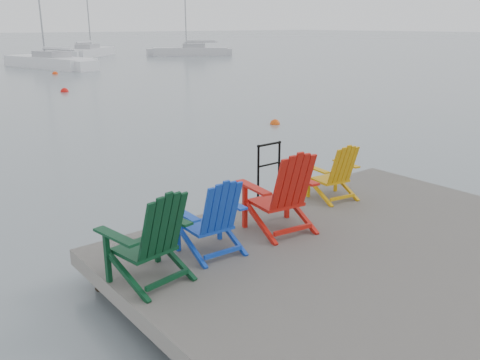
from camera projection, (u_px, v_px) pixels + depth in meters
ground at (382, 289)px, 6.35m from camera, size 400.00×400.00×0.00m
dock at (385, 264)px, 6.25m from camera, size 6.00×5.00×1.40m
handrail at (269, 165)px, 8.03m from camera, size 0.48×0.04×0.90m
chair_green at (151, 236)px, 5.36m from camera, size 0.93×0.88×1.06m
chair_blue at (213, 216)px, 6.05m from camera, size 0.80×0.75×0.97m
chair_red at (283, 191)px, 6.69m from camera, size 0.98×0.92×1.13m
chair_yellow at (335, 172)px, 7.98m from camera, size 0.79×0.74×0.91m
sailboat_near at (49, 63)px, 38.35m from camera, size 4.35×9.25×12.29m
sailboat_mid at (90, 53)px, 51.60m from camera, size 7.71×7.72×11.93m
sailboat_far at (191, 52)px, 53.00m from camera, size 7.48×5.77×10.62m
buoy_a at (275, 124)px, 16.79m from camera, size 0.33×0.33×0.33m
buoy_b at (65, 92)px, 24.73m from camera, size 0.40×0.40×0.40m
buoy_c at (55, 74)px, 33.41m from camera, size 0.37×0.37×0.37m
buoy_d at (18, 65)px, 40.40m from camera, size 0.39×0.39×0.39m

